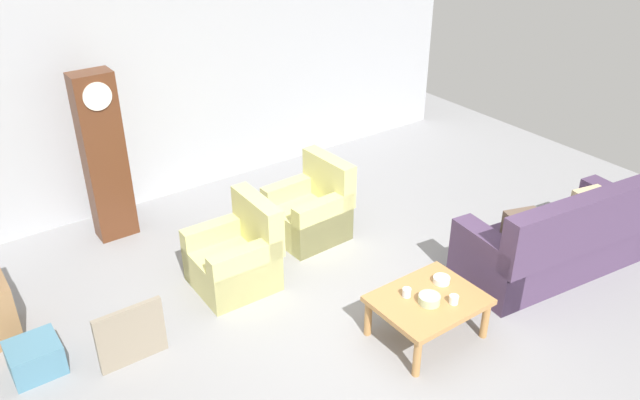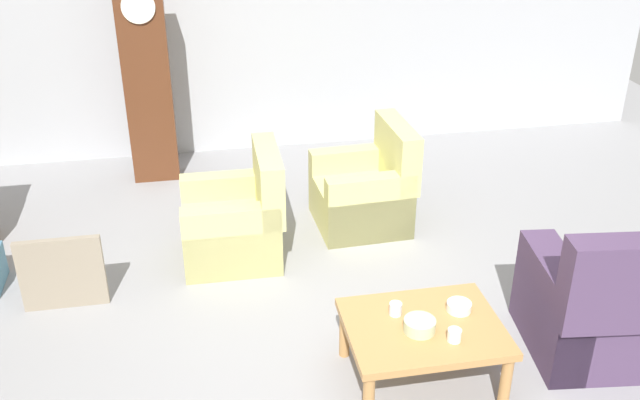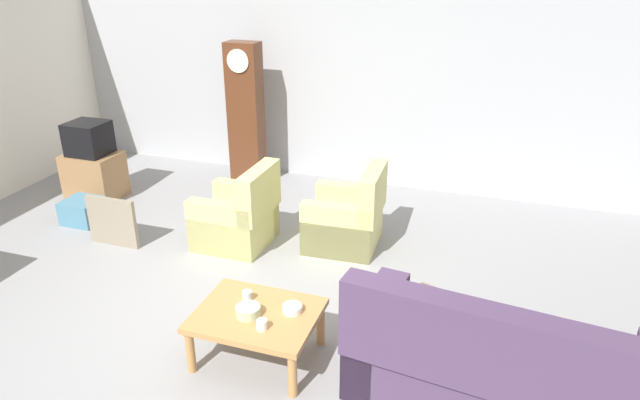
# 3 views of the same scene
# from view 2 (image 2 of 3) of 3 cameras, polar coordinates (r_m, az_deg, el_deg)

# --- Properties ---
(ground_plane) EXTENTS (10.40, 10.40, 0.00)m
(ground_plane) POSITION_cam_2_polar(r_m,az_deg,el_deg) (5.06, 1.83, -11.19)
(ground_plane) COLOR gray
(armchair_olive_near) EXTENTS (0.80, 0.77, 0.92)m
(armchair_olive_near) POSITION_cam_2_polar(r_m,az_deg,el_deg) (5.88, -6.59, -1.78)
(armchair_olive_near) COLOR #CCC67A
(armchair_olive_near) RESTS_ON ground_plane
(armchair_olive_far) EXTENTS (0.82, 0.79, 0.92)m
(armchair_olive_far) POSITION_cam_2_polar(r_m,az_deg,el_deg) (6.35, 3.62, 0.62)
(armchair_olive_far) COLOR #CECA7C
(armchair_olive_far) RESTS_ON ground_plane
(coffee_table_wood) EXTENTS (0.96, 0.76, 0.43)m
(coffee_table_wood) POSITION_cam_2_polar(r_m,az_deg,el_deg) (4.59, 8.13, -10.31)
(coffee_table_wood) COLOR #B27F47
(coffee_table_wood) RESTS_ON ground_plane
(grandfather_clock) EXTENTS (0.44, 0.30, 1.95)m
(grandfather_clock) POSITION_cam_2_polar(r_m,az_deg,el_deg) (7.18, -13.42, 8.97)
(grandfather_clock) COLOR #562D19
(grandfather_clock) RESTS_ON ground_plane
(framed_picture_leaning) EXTENTS (0.60, 0.05, 0.57)m
(framed_picture_leaning) POSITION_cam_2_polar(r_m,az_deg,el_deg) (5.56, -19.65, -5.47)
(framed_picture_leaning) COLOR gray
(framed_picture_leaning) RESTS_ON ground_plane
(cup_white_porcelain) EXTENTS (0.08, 0.08, 0.08)m
(cup_white_porcelain) POSITION_cam_2_polar(r_m,az_deg,el_deg) (4.44, 10.53, -10.42)
(cup_white_porcelain) COLOR white
(cup_white_porcelain) RESTS_ON coffee_table_wood
(cup_blue_rimmed) EXTENTS (0.08, 0.08, 0.08)m
(cup_blue_rimmed) POSITION_cam_2_polar(r_m,az_deg,el_deg) (4.60, 5.97, -8.52)
(cup_blue_rimmed) COLOR silver
(cup_blue_rimmed) RESTS_ON coffee_table_wood
(bowl_white_stacked) EXTENTS (0.16, 0.16, 0.06)m
(bowl_white_stacked) POSITION_cam_2_polar(r_m,az_deg,el_deg) (4.70, 10.89, -8.24)
(bowl_white_stacked) COLOR white
(bowl_white_stacked) RESTS_ON coffee_table_wood
(bowl_shallow_green) EXTENTS (0.20, 0.20, 0.08)m
(bowl_shallow_green) POSITION_cam_2_polar(r_m,az_deg,el_deg) (4.48, 7.85, -9.75)
(bowl_shallow_green) COLOR #B2C69E
(bowl_shallow_green) RESTS_ON coffee_table_wood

